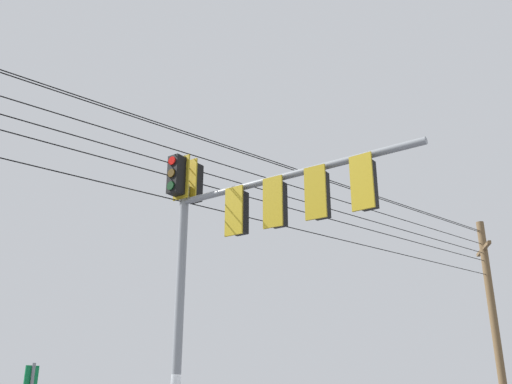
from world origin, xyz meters
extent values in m
cylinder|color=gray|center=(0.48, -0.43, 3.32)|extent=(0.20, 0.20, 6.64)
cylinder|color=gray|center=(-0.76, 2.07, 6.21)|extent=(2.62, 5.06, 0.14)
cube|color=black|center=(0.21, -0.56, 6.76)|extent=(0.40, 0.40, 0.90)
cube|color=#B29319|center=(0.37, -0.49, 6.76)|extent=(0.23, 0.41, 1.04)
cylinder|color=red|center=(0.07, -0.64, 7.06)|extent=(0.12, 0.19, 0.20)
cylinder|color=#3C2703|center=(0.07, -0.64, 6.76)|extent=(0.12, 0.19, 0.20)
cylinder|color=black|center=(0.07, -0.64, 6.46)|extent=(0.12, 0.19, 0.20)
cube|color=black|center=(0.75, -0.30, 6.76)|extent=(0.40, 0.40, 0.90)
cube|color=#B29319|center=(0.60, -0.37, 6.76)|extent=(0.23, 0.41, 1.04)
cylinder|color=red|center=(0.90, -0.22, 7.06)|extent=(0.12, 0.19, 0.20)
cylinder|color=#3C2703|center=(0.90, -0.22, 6.76)|extent=(0.12, 0.19, 0.20)
cylinder|color=black|center=(0.90, -0.22, 6.46)|extent=(0.12, 0.19, 0.20)
cube|color=black|center=(-0.21, 0.96, 5.66)|extent=(0.40, 0.40, 0.90)
cube|color=#B29319|center=(-0.06, 1.04, 5.66)|extent=(0.23, 0.41, 1.04)
cylinder|color=red|center=(-0.36, 0.89, 5.96)|extent=(0.12, 0.19, 0.20)
cylinder|color=#3C2703|center=(-0.36, 0.89, 5.66)|extent=(0.12, 0.19, 0.20)
cylinder|color=black|center=(-0.36, 0.89, 5.36)|extent=(0.12, 0.19, 0.20)
cube|color=black|center=(-0.64, 1.82, 5.66)|extent=(0.41, 0.41, 0.90)
cube|color=#B29319|center=(-0.49, 1.90, 5.66)|extent=(0.24, 0.41, 1.04)
cylinder|color=red|center=(-0.78, 1.74, 5.96)|extent=(0.12, 0.19, 0.20)
cylinder|color=#3C2703|center=(-0.78, 1.74, 5.66)|extent=(0.12, 0.19, 0.20)
cylinder|color=black|center=(-0.78, 1.74, 5.36)|extent=(0.12, 0.19, 0.20)
cube|color=black|center=(-1.07, 2.68, 5.66)|extent=(0.41, 0.41, 0.90)
cube|color=#B29319|center=(-0.92, 2.76, 5.66)|extent=(0.24, 0.41, 1.04)
cylinder|color=red|center=(-1.21, 2.60, 5.96)|extent=(0.12, 0.19, 0.20)
cylinder|color=#3C2703|center=(-1.21, 2.60, 5.66)|extent=(0.12, 0.19, 0.20)
cylinder|color=black|center=(-1.21, 2.60, 5.36)|extent=(0.12, 0.19, 0.20)
cube|color=black|center=(-1.49, 3.53, 5.66)|extent=(0.40, 0.40, 0.90)
cube|color=#B29319|center=(-1.34, 3.60, 5.66)|extent=(0.22, 0.42, 1.04)
cylinder|color=red|center=(-1.64, 3.46, 5.96)|extent=(0.11, 0.19, 0.20)
cylinder|color=#3C2703|center=(-1.64, 3.46, 5.66)|extent=(0.11, 0.19, 0.20)
cylinder|color=black|center=(-1.64, 3.46, 5.36)|extent=(0.11, 0.19, 0.20)
cylinder|color=brown|center=(-13.15, -3.68, 4.28)|extent=(0.29, 0.29, 8.55)
cube|color=brown|center=(-13.15, -3.68, 7.46)|extent=(1.41, 1.78, 0.12)
cube|color=#0C7238|center=(3.08, -1.82, 2.45)|extent=(0.28, 0.17, 0.45)
cube|color=white|center=(3.09, -1.83, 2.45)|extent=(0.22, 0.13, 0.39)
cylinder|color=black|center=(1.85, -0.10, 6.19)|extent=(30.00, 7.18, 0.53)
cylinder|color=black|center=(1.85, -0.10, 6.72)|extent=(30.00, 7.18, 0.53)
cylinder|color=black|center=(1.85, -0.10, 7.03)|extent=(30.00, 7.18, 0.53)
cylinder|color=black|center=(1.85, -0.10, 7.39)|extent=(30.00, 7.18, 0.53)
cylinder|color=black|center=(1.85, -0.10, 7.87)|extent=(30.00, 7.18, 0.53)
cylinder|color=black|center=(1.85, -0.10, 7.93)|extent=(30.00, 7.18, 0.53)
camera|label=1|loc=(4.64, 10.85, 2.12)|focal=39.11mm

